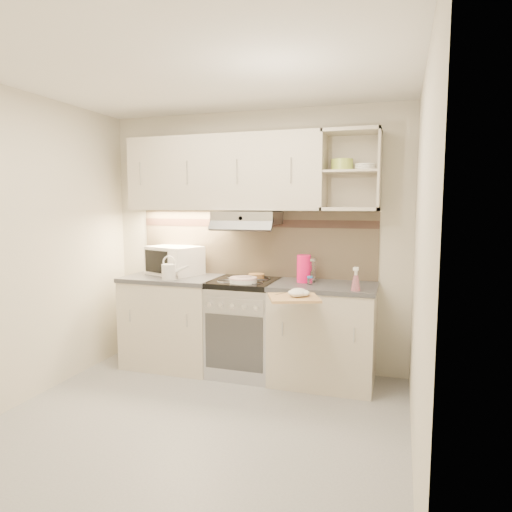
{
  "coord_description": "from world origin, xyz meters",
  "views": [
    {
      "loc": [
        1.38,
        -2.88,
        1.61
      ],
      "look_at": [
        0.16,
        0.95,
        1.15
      ],
      "focal_mm": 32.0,
      "sensor_mm": 36.0,
      "label": 1
    }
  ],
  "objects_px": {
    "electric_range": "(244,327)",
    "pink_pitcher": "(304,269)",
    "watering_can": "(170,271)",
    "spray_bottle": "(356,281)",
    "plate_stack": "(243,280)",
    "cutting_board": "(294,298)",
    "microwave": "(174,260)",
    "glass_jar": "(310,270)"
  },
  "relations": [
    {
      "from": "electric_range",
      "to": "watering_can",
      "type": "bearing_deg",
      "value": -164.05
    },
    {
      "from": "electric_range",
      "to": "microwave",
      "type": "bearing_deg",
      "value": 171.64
    },
    {
      "from": "electric_range",
      "to": "watering_can",
      "type": "relative_size",
      "value": 3.39
    },
    {
      "from": "plate_stack",
      "to": "watering_can",
      "type": "bearing_deg",
      "value": -175.11
    },
    {
      "from": "electric_range",
      "to": "pink_pitcher",
      "type": "relative_size",
      "value": 3.59
    },
    {
      "from": "electric_range",
      "to": "glass_jar",
      "type": "bearing_deg",
      "value": 8.39
    },
    {
      "from": "watering_can",
      "to": "cutting_board",
      "type": "xyz_separation_m",
      "value": [
        1.27,
        -0.33,
        -0.11
      ]
    },
    {
      "from": "watering_can",
      "to": "spray_bottle",
      "type": "bearing_deg",
      "value": -12.38
    },
    {
      "from": "electric_range",
      "to": "spray_bottle",
      "type": "relative_size",
      "value": 4.33
    },
    {
      "from": "watering_can",
      "to": "glass_jar",
      "type": "relative_size",
      "value": 1.24
    },
    {
      "from": "watering_can",
      "to": "cutting_board",
      "type": "height_order",
      "value": "watering_can"
    },
    {
      "from": "microwave",
      "to": "electric_range",
      "type": "bearing_deg",
      "value": 12.06
    },
    {
      "from": "microwave",
      "to": "cutting_board",
      "type": "bearing_deg",
      "value": -4.28
    },
    {
      "from": "electric_range",
      "to": "glass_jar",
      "type": "height_order",
      "value": "glass_jar"
    },
    {
      "from": "spray_bottle",
      "to": "watering_can",
      "type": "bearing_deg",
      "value": -177.3
    },
    {
      "from": "electric_range",
      "to": "glass_jar",
      "type": "distance_m",
      "value": 0.83
    },
    {
      "from": "electric_range",
      "to": "watering_can",
      "type": "height_order",
      "value": "watering_can"
    },
    {
      "from": "watering_can",
      "to": "cutting_board",
      "type": "bearing_deg",
      "value": -25.95
    },
    {
      "from": "microwave",
      "to": "watering_can",
      "type": "distance_m",
      "value": 0.33
    },
    {
      "from": "watering_can",
      "to": "glass_jar",
      "type": "height_order",
      "value": "watering_can"
    },
    {
      "from": "plate_stack",
      "to": "cutting_board",
      "type": "height_order",
      "value": "plate_stack"
    },
    {
      "from": "cutting_board",
      "to": "pink_pitcher",
      "type": "bearing_deg",
      "value": 72.3
    },
    {
      "from": "glass_jar",
      "to": "cutting_board",
      "type": "bearing_deg",
      "value": -90.75
    },
    {
      "from": "glass_jar",
      "to": "cutting_board",
      "type": "distance_m",
      "value": 0.62
    },
    {
      "from": "cutting_board",
      "to": "microwave",
      "type": "bearing_deg",
      "value": 133.64
    },
    {
      "from": "electric_range",
      "to": "pink_pitcher",
      "type": "bearing_deg",
      "value": 4.81
    },
    {
      "from": "electric_range",
      "to": "plate_stack",
      "type": "distance_m",
      "value": 0.49
    },
    {
      "from": "microwave",
      "to": "glass_jar",
      "type": "bearing_deg",
      "value": 19.32
    },
    {
      "from": "watering_can",
      "to": "plate_stack",
      "type": "distance_m",
      "value": 0.71
    },
    {
      "from": "glass_jar",
      "to": "spray_bottle",
      "type": "distance_m",
      "value": 0.54
    },
    {
      "from": "glass_jar",
      "to": "spray_bottle",
      "type": "bearing_deg",
      "value": -34.93
    },
    {
      "from": "glass_jar",
      "to": "microwave",
      "type": "bearing_deg",
      "value": 178.89
    },
    {
      "from": "microwave",
      "to": "plate_stack",
      "type": "height_order",
      "value": "microwave"
    },
    {
      "from": "plate_stack",
      "to": "electric_range",
      "type": "bearing_deg",
      "value": 105.54
    },
    {
      "from": "cutting_board",
      "to": "watering_can",
      "type": "bearing_deg",
      "value": 143.85
    },
    {
      "from": "pink_pitcher",
      "to": "spray_bottle",
      "type": "height_order",
      "value": "pink_pitcher"
    },
    {
      "from": "cutting_board",
      "to": "spray_bottle",
      "type": "bearing_deg",
      "value": 12.02
    },
    {
      "from": "pink_pitcher",
      "to": "microwave",
      "type": "bearing_deg",
      "value": 166.98
    },
    {
      "from": "plate_stack",
      "to": "pink_pitcher",
      "type": "distance_m",
      "value": 0.56
    },
    {
      "from": "electric_range",
      "to": "pink_pitcher",
      "type": "height_order",
      "value": "pink_pitcher"
    },
    {
      "from": "spray_bottle",
      "to": "cutting_board",
      "type": "xyz_separation_m",
      "value": [
        -0.45,
        -0.3,
        -0.11
      ]
    },
    {
      "from": "electric_range",
      "to": "spray_bottle",
      "type": "distance_m",
      "value": 1.19
    }
  ]
}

